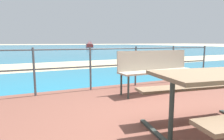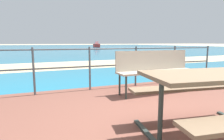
{
  "view_description": "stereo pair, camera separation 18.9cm",
  "coord_description": "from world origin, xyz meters",
  "views": [
    {
      "loc": [
        -1.84,
        -1.73,
        1.15
      ],
      "look_at": [
        0.04,
        2.56,
        0.46
      ],
      "focal_mm": 30.42,
      "sensor_mm": 36.0,
      "label": 1
    },
    {
      "loc": [
        -1.67,
        -1.8,
        1.15
      ],
      "look_at": [
        0.04,
        2.56,
        0.46
      ],
      "focal_mm": 30.42,
      "sensor_mm": 36.0,
      "label": 2
    }
  ],
  "objects": [
    {
      "name": "ground_plane",
      "position": [
        0.0,
        0.0,
        0.0
      ],
      "size": [
        240.0,
        240.0,
        0.0
      ],
      "primitive_type": "plane",
      "color": "beige"
    },
    {
      "name": "park_bench",
      "position": [
        0.69,
        1.66,
        0.62
      ],
      "size": [
        1.8,
        0.44,
        0.91
      ],
      "rotation": [
        0.0,
        0.0,
        0.02
      ],
      "color": "tan",
      "rests_on": "patio_paving"
    },
    {
      "name": "boat_near",
      "position": [
        11.11,
        40.97,
        0.48
      ],
      "size": [
        2.42,
        5.08,
        1.44
      ],
      "rotation": [
        0.0,
        0.0,
        1.34
      ],
      "color": "red",
      "rests_on": "sea_water"
    },
    {
      "name": "patio_paving",
      "position": [
        0.0,
        0.0,
        0.03
      ],
      "size": [
        6.4,
        5.2,
        0.06
      ],
      "primitive_type": "cube",
      "color": "brown",
      "rests_on": "ground"
    },
    {
      "name": "railing_fence",
      "position": [
        0.0,
        2.35,
        0.68
      ],
      "size": [
        5.94,
        0.04,
        0.99
      ],
      "color": "#4C5156",
      "rests_on": "patio_paving"
    },
    {
      "name": "beach_strip",
      "position": [
        0.0,
        7.84,
        0.01
      ],
      "size": [
        54.09,
        5.31,
        0.01
      ],
      "primitive_type": "cube",
      "rotation": [
        0.0,
        0.0,
        0.03
      ],
      "color": "tan",
      "rests_on": "ground"
    },
    {
      "name": "sea_water",
      "position": [
        0.0,
        40.0,
        0.01
      ],
      "size": [
        90.0,
        90.0,
        0.01
      ],
      "primitive_type": "cube",
      "color": "teal",
      "rests_on": "ground"
    }
  ]
}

